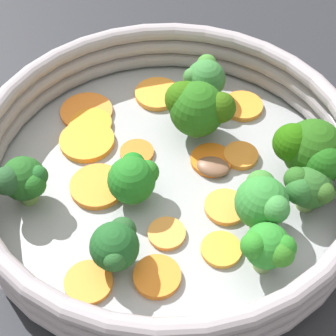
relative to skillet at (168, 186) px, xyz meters
The scene contains 28 objects.
ground_plane 0.01m from the skillet, ahead, with size 4.00×4.00×0.00m, color #232429.
skillet is the anchor object (origin of this frame).
skillet_rim_wall 0.03m from the skillet, ahead, with size 0.31×0.31×0.05m.
skillet_rivet_right 0.14m from the skillet, 141.27° to the left, with size 0.01×0.01×0.01m, color #93959B.
carrot_slice_0 0.11m from the skillet, 166.21° to the left, with size 0.04×0.04×0.01m, color orange.
carrot_slice_1 0.04m from the skillet, 111.88° to the right, with size 0.03×0.03×0.00m, color orange.
carrot_slice_2 0.08m from the skillet, 95.48° to the right, with size 0.05×0.05×0.01m, color orange.
carrot_slice_3 0.11m from the skillet, ahead, with size 0.03×0.03×0.00m, color orange.
carrot_slice_4 0.09m from the skillet, 20.18° to the left, with size 0.03×0.03×0.01m, color orange.
carrot_slice_5 0.09m from the skillet, 106.93° to the right, with size 0.04×0.04×0.00m, color orange.
carrot_slice_6 0.06m from the skillet, 56.14° to the right, with size 0.04×0.04×0.01m, color orange.
carrot_slice_7 0.11m from the skillet, 111.34° to the right, with size 0.05×0.05×0.00m, color orange.
carrot_slice_8 0.04m from the skillet, 143.63° to the left, with size 0.03×0.03×0.00m, color orange.
carrot_slice_9 0.05m from the skillet, 82.34° to the left, with size 0.03×0.03×0.00m, color orange.
carrot_slice_10 0.10m from the skillet, 149.39° to the right, with size 0.04×0.04×0.01m, color orange.
carrot_slice_11 0.05m from the skillet, 24.00° to the left, with size 0.03×0.03×0.00m, color #F0933C.
carrot_slice_12 0.08m from the skillet, 55.24° to the left, with size 0.03×0.03×0.00m, color orange.
carrot_slice_13 0.07m from the skillet, 136.77° to the left, with size 0.03×0.03×0.00m, color orange.
broccoli_floret_0 0.11m from the skillet, 100.46° to the left, with size 0.04×0.04×0.04m.
broccoli_floret_1 0.12m from the skillet, 116.21° to the left, with size 0.05×0.06×0.06m.
broccoli_floret_2 0.12m from the skillet, 53.77° to the right, with size 0.04×0.04×0.04m.
broccoli_floret_3 0.11m from the skillet, behind, with size 0.04×0.04×0.04m.
broccoli_floret_4 0.04m from the skillet, 32.56° to the right, with size 0.04×0.04×0.04m.
broccoli_floret_5 0.11m from the skillet, 65.23° to the left, with size 0.03×0.04×0.04m.
broccoli_floret_6 0.09m from the skillet, 82.62° to the left, with size 0.04×0.04×0.05m.
broccoli_floret_7 0.09m from the skillet, ahead, with size 0.04×0.03×0.04m.
broccoli_floret_8 0.07m from the skillet, behind, with size 0.05×0.06×0.05m.
mushroom_piece_0 0.04m from the skillet, 130.69° to the left, with size 0.03×0.02×0.01m, color brown.
Camera 1 is at (0.26, 0.12, 0.37)m, focal length 60.00 mm.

